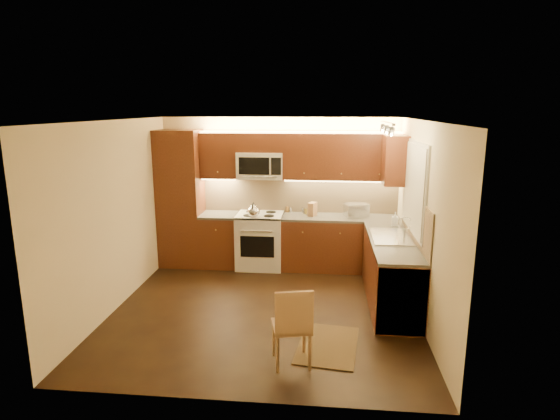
# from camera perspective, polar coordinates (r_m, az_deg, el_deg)

# --- Properties ---
(floor) EXTENTS (4.00, 4.00, 0.01)m
(floor) POSITION_cam_1_polar(r_m,az_deg,el_deg) (6.33, -1.88, -12.19)
(floor) COLOR black
(floor) RESTS_ON ground
(ceiling) EXTENTS (4.00, 4.00, 0.01)m
(ceiling) POSITION_cam_1_polar(r_m,az_deg,el_deg) (5.75, -2.07, 11.06)
(ceiling) COLOR beige
(ceiling) RESTS_ON ground
(wall_back) EXTENTS (4.00, 0.01, 2.50)m
(wall_back) POSITION_cam_1_polar(r_m,az_deg,el_deg) (7.86, -0.05, 2.34)
(wall_back) COLOR beige
(wall_back) RESTS_ON ground
(wall_front) EXTENTS (4.00, 0.01, 2.50)m
(wall_front) POSITION_cam_1_polar(r_m,az_deg,el_deg) (4.03, -5.76, -7.91)
(wall_front) COLOR beige
(wall_front) RESTS_ON ground
(wall_left) EXTENTS (0.01, 4.00, 2.50)m
(wall_left) POSITION_cam_1_polar(r_m,az_deg,el_deg) (6.49, -19.77, -0.65)
(wall_left) COLOR beige
(wall_left) RESTS_ON ground
(wall_right) EXTENTS (0.01, 4.00, 2.50)m
(wall_right) POSITION_cam_1_polar(r_m,az_deg,el_deg) (5.99, 17.35, -1.53)
(wall_right) COLOR beige
(wall_right) RESTS_ON ground
(pantry) EXTENTS (0.70, 0.60, 2.30)m
(pantry) POSITION_cam_1_polar(r_m,az_deg,el_deg) (7.92, -12.23, 1.39)
(pantry) COLOR #3E1B0D
(pantry) RESTS_ON floor
(base_cab_back_left) EXTENTS (0.62, 0.60, 0.86)m
(base_cab_back_left) POSITION_cam_1_polar(r_m,az_deg,el_deg) (7.92, -7.42, -3.79)
(base_cab_back_left) COLOR #3E1B0D
(base_cab_back_left) RESTS_ON floor
(counter_back_left) EXTENTS (0.62, 0.60, 0.04)m
(counter_back_left) POSITION_cam_1_polar(r_m,az_deg,el_deg) (7.81, -7.52, -0.62)
(counter_back_left) COLOR #3C3A37
(counter_back_left) RESTS_ON base_cab_back_left
(base_cab_back_right) EXTENTS (1.92, 0.60, 0.86)m
(base_cab_back_right) POSITION_cam_1_polar(r_m,az_deg,el_deg) (7.73, 7.45, -4.21)
(base_cab_back_right) COLOR #3E1B0D
(base_cab_back_right) RESTS_ON floor
(counter_back_right) EXTENTS (1.92, 0.60, 0.04)m
(counter_back_right) POSITION_cam_1_polar(r_m,az_deg,el_deg) (7.61, 7.55, -0.97)
(counter_back_right) COLOR #3C3A37
(counter_back_right) RESTS_ON base_cab_back_right
(base_cab_right) EXTENTS (0.60, 2.00, 0.86)m
(base_cab_right) POSITION_cam_1_polar(r_m,az_deg,el_deg) (6.56, 13.60, -7.59)
(base_cab_right) COLOR #3E1B0D
(base_cab_right) RESTS_ON floor
(counter_right) EXTENTS (0.60, 2.00, 0.04)m
(counter_right) POSITION_cam_1_polar(r_m,az_deg,el_deg) (6.42, 13.81, -3.82)
(counter_right) COLOR #3C3A37
(counter_right) RESTS_ON base_cab_right
(dishwasher) EXTENTS (0.58, 0.60, 0.84)m
(dishwasher) POSITION_cam_1_polar(r_m,az_deg,el_deg) (5.91, 14.51, -9.93)
(dishwasher) COLOR silver
(dishwasher) RESTS_ON floor
(backsplash_back) EXTENTS (3.30, 0.02, 0.60)m
(backsplash_back) POSITION_cam_1_polar(r_m,az_deg,el_deg) (7.83, 2.50, 1.91)
(backsplash_back) COLOR tan
(backsplash_back) RESTS_ON wall_back
(backsplash_right) EXTENTS (0.02, 2.00, 0.60)m
(backsplash_right) POSITION_cam_1_polar(r_m,az_deg,el_deg) (6.38, 16.53, -1.09)
(backsplash_right) COLOR tan
(backsplash_right) RESTS_ON wall_right
(upper_cab_back_left) EXTENTS (0.62, 0.35, 0.75)m
(upper_cab_back_left) POSITION_cam_1_polar(r_m,az_deg,el_deg) (7.76, -7.52, 6.76)
(upper_cab_back_left) COLOR #3E1B0D
(upper_cab_back_left) RESTS_ON wall_back
(upper_cab_back_right) EXTENTS (1.92, 0.35, 0.75)m
(upper_cab_back_right) POSITION_cam_1_polar(r_m,az_deg,el_deg) (7.56, 7.74, 6.60)
(upper_cab_back_right) COLOR #3E1B0D
(upper_cab_back_right) RESTS_ON wall_back
(upper_cab_bridge) EXTENTS (0.76, 0.35, 0.31)m
(upper_cab_bridge) POSITION_cam_1_polar(r_m,az_deg,el_deg) (7.61, -2.45, 8.40)
(upper_cab_bridge) COLOR #3E1B0D
(upper_cab_bridge) RESTS_ON wall_back
(upper_cab_right_corner) EXTENTS (0.35, 0.50, 0.75)m
(upper_cab_right_corner) POSITION_cam_1_polar(r_m,az_deg,el_deg) (7.21, 14.12, 6.04)
(upper_cab_right_corner) COLOR #3E1B0D
(upper_cab_right_corner) RESTS_ON wall_right
(stove) EXTENTS (0.76, 0.65, 0.92)m
(stove) POSITION_cam_1_polar(r_m,az_deg,el_deg) (7.76, -2.49, -3.80)
(stove) COLOR silver
(stove) RESTS_ON floor
(microwave) EXTENTS (0.76, 0.38, 0.44)m
(microwave) POSITION_cam_1_polar(r_m,az_deg,el_deg) (7.64, -2.44, 5.59)
(microwave) COLOR silver
(microwave) RESTS_ON wall_back
(window_frame) EXTENTS (0.03, 1.44, 1.24)m
(window_frame) POSITION_cam_1_polar(r_m,az_deg,el_deg) (6.45, 16.47, 2.68)
(window_frame) COLOR silver
(window_frame) RESTS_ON wall_right
(window_blinds) EXTENTS (0.02, 1.36, 1.16)m
(window_blinds) POSITION_cam_1_polar(r_m,az_deg,el_deg) (6.44, 16.29, 2.69)
(window_blinds) COLOR silver
(window_blinds) RESTS_ON wall_right
(sink) EXTENTS (0.52, 0.86, 0.15)m
(sink) POSITION_cam_1_polar(r_m,az_deg,el_deg) (6.53, 13.67, -2.65)
(sink) COLOR silver
(sink) RESTS_ON counter_right
(faucet) EXTENTS (0.20, 0.04, 0.30)m
(faucet) POSITION_cam_1_polar(r_m,az_deg,el_deg) (6.54, 15.27, -2.04)
(faucet) COLOR silver
(faucet) RESTS_ON counter_right
(track_light_bar) EXTENTS (0.04, 1.20, 0.03)m
(track_light_bar) POSITION_cam_1_polar(r_m,az_deg,el_deg) (6.15, 13.18, 10.47)
(track_light_bar) COLOR silver
(track_light_bar) RESTS_ON ceiling
(kettle) EXTENTS (0.23, 0.23, 0.24)m
(kettle) POSITION_cam_1_polar(r_m,az_deg,el_deg) (7.42, -3.31, 0.04)
(kettle) COLOR silver
(kettle) RESTS_ON stove
(toaster_oven) EXTENTS (0.42, 0.36, 0.22)m
(toaster_oven) POSITION_cam_1_polar(r_m,az_deg,el_deg) (7.62, 9.47, -0.02)
(toaster_oven) COLOR silver
(toaster_oven) RESTS_ON counter_back_right
(knife_block) EXTENTS (0.16, 0.19, 0.23)m
(knife_block) POSITION_cam_1_polar(r_m,az_deg,el_deg) (7.59, 4.06, 0.10)
(knife_block) COLOR #8B5C3E
(knife_block) RESTS_ON counter_back_right
(spice_jar_a) EXTENTS (0.05, 0.05, 0.11)m
(spice_jar_a) POSITION_cam_1_polar(r_m,az_deg,el_deg) (7.73, 2.90, -0.09)
(spice_jar_a) COLOR silver
(spice_jar_a) RESTS_ON counter_back_right
(spice_jar_b) EXTENTS (0.05, 0.05, 0.10)m
(spice_jar_b) POSITION_cam_1_polar(r_m,az_deg,el_deg) (7.85, 0.93, 0.07)
(spice_jar_b) COLOR brown
(spice_jar_b) RESTS_ON counter_back_right
(spice_jar_c) EXTENTS (0.05, 0.05, 0.08)m
(spice_jar_c) POSITION_cam_1_polar(r_m,az_deg,el_deg) (7.84, 1.34, 0.02)
(spice_jar_c) COLOR silver
(spice_jar_c) RESTS_ON counter_back_right
(spice_jar_d) EXTENTS (0.05, 0.05, 0.09)m
(spice_jar_d) POSITION_cam_1_polar(r_m,az_deg,el_deg) (7.72, 3.25, -0.18)
(spice_jar_d) COLOR olive
(spice_jar_d) RESTS_ON counter_back_right
(soap_bottle) EXTENTS (0.10, 0.10, 0.21)m
(soap_bottle) POSITION_cam_1_polar(r_m,az_deg,el_deg) (7.17, 14.12, -1.08)
(soap_bottle) COLOR white
(soap_bottle) RESTS_ON counter_right
(rug) EXTENTS (0.76, 1.05, 0.01)m
(rug) POSITION_cam_1_polar(r_m,az_deg,el_deg) (5.48, 5.94, -16.37)
(rug) COLOR black
(rug) RESTS_ON floor
(dining_chair) EXTENTS (0.47, 0.47, 0.88)m
(dining_chair) POSITION_cam_1_polar(r_m,az_deg,el_deg) (4.94, 1.43, -14.05)
(dining_chair) COLOR #8B5C3E
(dining_chair) RESTS_ON floor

